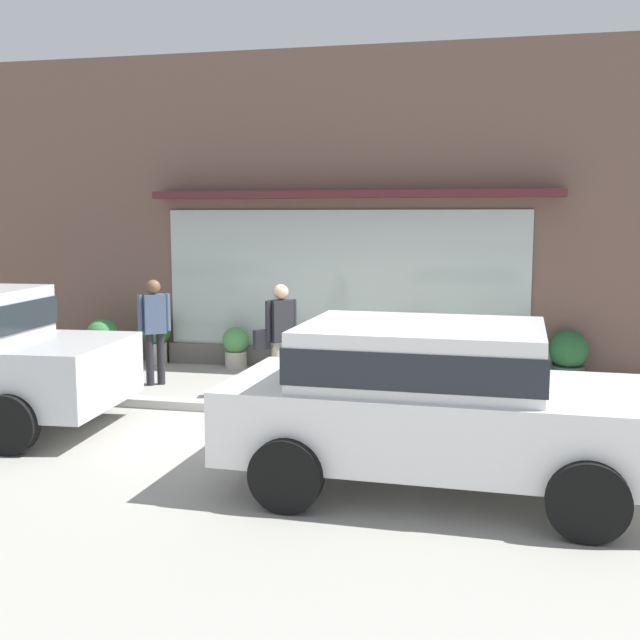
# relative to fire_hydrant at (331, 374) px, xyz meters

# --- Properties ---
(ground_plane) EXTENTS (60.00, 60.00, 0.00)m
(ground_plane) POSITION_rel_fire_hydrant_xyz_m (-0.15, -0.59, -0.41)
(ground_plane) COLOR #9E9B93
(curb_strip) EXTENTS (14.00, 0.24, 0.12)m
(curb_strip) POSITION_rel_fire_hydrant_xyz_m (-0.15, -0.79, -0.35)
(curb_strip) COLOR #B2B2AD
(curb_strip) RESTS_ON ground_plane
(storefront) EXTENTS (14.00, 0.81, 5.35)m
(storefront) POSITION_rel_fire_hydrant_xyz_m (-0.16, 2.60, 2.21)
(storefront) COLOR brown
(storefront) RESTS_ON ground_plane
(fire_hydrant) EXTENTS (0.39, 0.35, 0.80)m
(fire_hydrant) POSITION_rel_fire_hydrant_xyz_m (0.00, 0.00, 0.00)
(fire_hydrant) COLOR gold
(fire_hydrant) RESTS_ON ground_plane
(pedestrian_with_handbag) EXTENTS (0.55, 0.49, 1.63)m
(pedestrian_with_handbag) POSITION_rel_fire_hydrant_xyz_m (-0.80, 0.20, 0.54)
(pedestrian_with_handbag) COLOR #9E9384
(pedestrian_with_handbag) RESTS_ON ground_plane
(pedestrian_passerby) EXTENTS (0.41, 0.36, 1.63)m
(pedestrian_passerby) POSITION_rel_fire_hydrant_xyz_m (-2.89, 0.54, 0.55)
(pedestrian_passerby) COLOR #232328
(pedestrian_passerby) RESTS_ON ground_plane
(parked_car_white) EXTENTS (4.11, 2.18, 1.58)m
(parked_car_white) POSITION_rel_fire_hydrant_xyz_m (1.66, -3.15, 0.50)
(parked_car_white) COLOR white
(parked_car_white) RESTS_ON ground_plane
(potted_plant_trailing_edge) EXTENTS (0.55, 0.55, 0.88)m
(potted_plant_trailing_edge) POSITION_rel_fire_hydrant_xyz_m (-3.63, 2.19, 0.10)
(potted_plant_trailing_edge) COLOR #B7B2A3
(potted_plant_trailing_edge) RESTS_ON ground_plane
(potted_plant_window_left) EXTENTS (0.56, 0.56, 0.83)m
(potted_plant_window_left) POSITION_rel_fire_hydrant_xyz_m (-4.44, 1.78, 0.05)
(potted_plant_window_left) COLOR #33473D
(potted_plant_window_left) RESTS_ON ground_plane
(potted_plant_corner_tall) EXTENTS (0.61, 0.61, 0.82)m
(potted_plant_corner_tall) POSITION_rel_fire_hydrant_xyz_m (3.35, 2.19, 0.02)
(potted_plant_corner_tall) COLOR #33473D
(potted_plant_corner_tall) RESTS_ON ground_plane
(potted_plant_doorstep) EXTENTS (0.59, 0.59, 0.74)m
(potted_plant_doorstep) POSITION_rel_fire_hydrant_xyz_m (2.39, 2.04, -0.03)
(potted_plant_doorstep) COLOR #4C4C51
(potted_plant_doorstep) RESTS_ON ground_plane
(potted_plant_window_center) EXTENTS (0.46, 0.46, 0.71)m
(potted_plant_window_center) POSITION_rel_fire_hydrant_xyz_m (-2.13, 2.13, -0.03)
(potted_plant_window_center) COLOR #B7B2A3
(potted_plant_window_center) RESTS_ON ground_plane
(potted_plant_near_hydrant) EXTENTS (0.38, 0.38, 0.63)m
(potted_plant_near_hydrant) POSITION_rel_fire_hydrant_xyz_m (0.37, 2.21, -0.08)
(potted_plant_near_hydrant) COLOR #9E6042
(potted_plant_near_hydrant) RESTS_ON ground_plane
(potted_plant_window_right) EXTENTS (0.32, 0.32, 1.11)m
(potted_plant_window_right) POSITION_rel_fire_hydrant_xyz_m (-1.26, 1.89, 0.12)
(potted_plant_window_right) COLOR #9E6042
(potted_plant_window_right) RESTS_ON ground_plane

